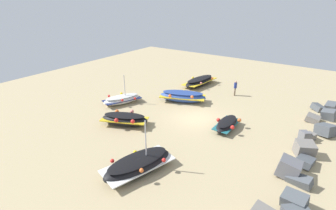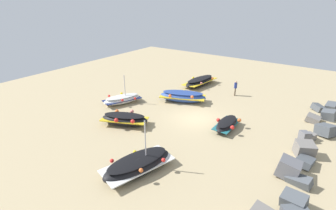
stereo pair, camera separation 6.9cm
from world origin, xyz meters
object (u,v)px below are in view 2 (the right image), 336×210
object	(u,v)px
fishing_boat_2	(138,164)
fishing_boat_4	(200,81)
fishing_boat_1	(125,119)
fishing_boat_5	(122,99)
fishing_boat_3	(183,96)
fishing_boat_0	(227,124)
person_walking	(235,87)

from	to	relation	value
fishing_boat_2	fishing_boat_4	xyz separation A→B (m)	(-17.57, -5.14, -0.03)
fishing_boat_1	fishing_boat_5	world-z (taller)	fishing_boat_5
fishing_boat_3	fishing_boat_5	xyz separation A→B (m)	(4.01, -4.92, -0.15)
fishing_boat_0	fishing_boat_5	world-z (taller)	fishing_boat_5
fishing_boat_1	fishing_boat_2	bearing A→B (deg)	-62.85
fishing_boat_1	fishing_boat_4	world-z (taller)	fishing_boat_1
fishing_boat_0	person_walking	distance (m)	8.36
fishing_boat_1	person_walking	bearing A→B (deg)	43.83
fishing_boat_0	fishing_boat_2	distance (m)	8.99
fishing_boat_3	fishing_boat_2	bearing A→B (deg)	87.07
fishing_boat_0	person_walking	size ratio (longest dim) A/B	1.91
fishing_boat_0	fishing_boat_4	xyz separation A→B (m)	(-8.88, -7.43, 0.08)
fishing_boat_2	fishing_boat_5	distance (m)	11.82
fishing_boat_1	fishing_boat_5	bearing A→B (deg)	113.15
fishing_boat_3	fishing_boat_5	world-z (taller)	fishing_boat_5
fishing_boat_0	fishing_boat_4	bearing A→B (deg)	-140.63
fishing_boat_0	person_walking	xyz separation A→B (m)	(-7.97, -2.47, 0.56)
fishing_boat_0	fishing_boat_1	world-z (taller)	fishing_boat_1
fishing_boat_3	fishing_boat_5	size ratio (longest dim) A/B	1.20
fishing_boat_5	person_walking	bearing A→B (deg)	158.04
fishing_boat_4	fishing_boat_5	world-z (taller)	fishing_boat_5
fishing_boat_2	person_walking	size ratio (longest dim) A/B	3.03
fishing_boat_1	fishing_boat_2	size ratio (longest dim) A/B	0.85
fishing_boat_0	person_walking	world-z (taller)	person_walking
fishing_boat_4	fishing_boat_2	bearing A→B (deg)	23.37
fishing_boat_5	fishing_boat_1	bearing A→B (deg)	69.22
fishing_boat_2	fishing_boat_3	world-z (taller)	fishing_boat_2
fishing_boat_1	person_walking	size ratio (longest dim) A/B	2.59
fishing_boat_5	person_walking	distance (m)	12.50
person_walking	fishing_boat_2	bearing A→B (deg)	-108.46
fishing_boat_2	fishing_boat_3	xyz separation A→B (m)	(-11.76, -4.01, 0.06)
fishing_boat_0	fishing_boat_5	xyz separation A→B (m)	(0.95, -11.22, 0.02)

